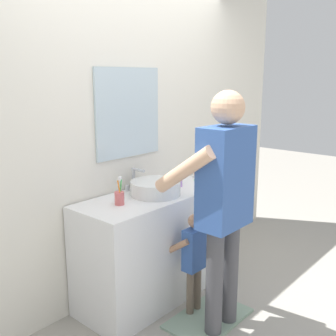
% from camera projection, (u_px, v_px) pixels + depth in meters
% --- Properties ---
extents(ground_plane, '(14.00, 14.00, 0.00)m').
position_uv_depth(ground_plane, '(182.00, 307.00, 3.15)').
color(ground_plane, '#9E998E').
extents(back_wall, '(4.40, 0.10, 2.70)m').
position_uv_depth(back_wall, '(124.00, 129.00, 3.25)').
color(back_wall, silver).
rests_on(back_wall, ground).
extents(vanity_cabinet, '(1.31, 0.54, 0.86)m').
position_uv_depth(vanity_cabinet, '(154.00, 245.00, 3.25)').
color(vanity_cabinet, white).
rests_on(vanity_cabinet, ground).
extents(sink_basin, '(0.39, 0.39, 0.11)m').
position_uv_depth(sink_basin, '(155.00, 188.00, 3.13)').
color(sink_basin, silver).
rests_on(sink_basin, vanity_cabinet).
extents(faucet, '(0.18, 0.14, 0.18)m').
position_uv_depth(faucet, '(134.00, 180.00, 3.27)').
color(faucet, '#B7BABF').
rests_on(faucet, vanity_cabinet).
extents(toothbrush_cup, '(0.07, 0.07, 0.21)m').
position_uv_depth(toothbrush_cup, '(120.00, 197.00, 2.89)').
color(toothbrush_cup, '#D86666').
rests_on(toothbrush_cup, vanity_cabinet).
extents(soap_bottle, '(0.06, 0.06, 0.17)m').
position_uv_depth(soap_bottle, '(179.00, 179.00, 3.36)').
color(soap_bottle, '#B27FC6').
rests_on(soap_bottle, vanity_cabinet).
extents(bath_mat, '(0.64, 0.40, 0.02)m').
position_uv_depth(bath_mat, '(208.00, 318.00, 2.99)').
color(bath_mat, gray).
rests_on(bath_mat, ground).
extents(child_toddler, '(0.24, 0.24, 0.79)m').
position_uv_depth(child_toddler, '(194.00, 255.00, 2.98)').
color(child_toddler, '#6B5B4C').
rests_on(child_toddler, ground).
extents(adult_parent, '(0.52, 0.55, 1.69)m').
position_uv_depth(adult_parent, '(223.00, 192.00, 2.68)').
color(adult_parent, '#47474C').
rests_on(adult_parent, ground).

